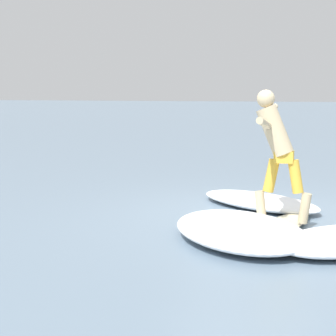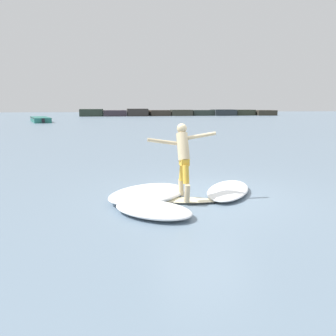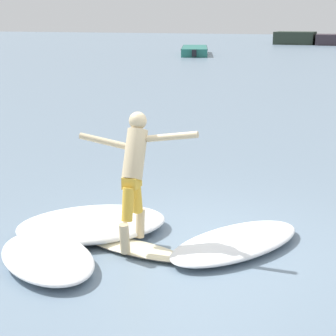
{
  "view_description": "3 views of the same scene",
  "coord_description": "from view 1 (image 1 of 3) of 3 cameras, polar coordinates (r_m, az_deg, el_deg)",
  "views": [
    {
      "loc": [
        -8.39,
        -1.51,
        1.88
      ],
      "look_at": [
        -0.82,
        1.11,
        0.78
      ],
      "focal_mm": 60.0,
      "sensor_mm": 36.0,
      "label": 1
    },
    {
      "loc": [
        -2.31,
        -8.09,
        2.35
      ],
      "look_at": [
        -0.98,
        0.26,
        0.71
      ],
      "focal_mm": 35.0,
      "sensor_mm": 36.0,
      "label": 2
    },
    {
      "loc": [
        2.23,
        -7.12,
        3.13
      ],
      "look_at": [
        -0.68,
        0.8,
        0.86
      ],
      "focal_mm": 60.0,
      "sensor_mm": 36.0,
      "label": 3
    }
  ],
  "objects": [
    {
      "name": "surfer",
      "position": [
        7.78,
        10.92,
        2.43
      ],
      "size": [
        1.72,
        0.79,
        1.82
      ],
      "color": "#C7B288",
      "rests_on": "surfboard"
    },
    {
      "name": "wave_foam_at_tail",
      "position": [
        9.31,
        9.26,
        -3.33
      ],
      "size": [
        2.01,
        2.46,
        0.2
      ],
      "color": "white",
      "rests_on": "ground"
    },
    {
      "name": "ground_plane",
      "position": [
        8.73,
        8.73,
        -4.74
      ],
      "size": [
        200.0,
        200.0,
        0.0
      ],
      "primitive_type": "plane",
      "color": "slate"
    },
    {
      "name": "wave_foam_beside",
      "position": [
        7.19,
        7.33,
        -6.28
      ],
      "size": [
        2.68,
        2.55,
        0.28
      ],
      "color": "white",
      "rests_on": "ground"
    },
    {
      "name": "surfboard",
      "position": [
        7.99,
        11.58,
        -5.66
      ],
      "size": [
        1.92,
        0.83,
        0.22
      ],
      "color": "beige",
      "rests_on": "ground"
    }
  ]
}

